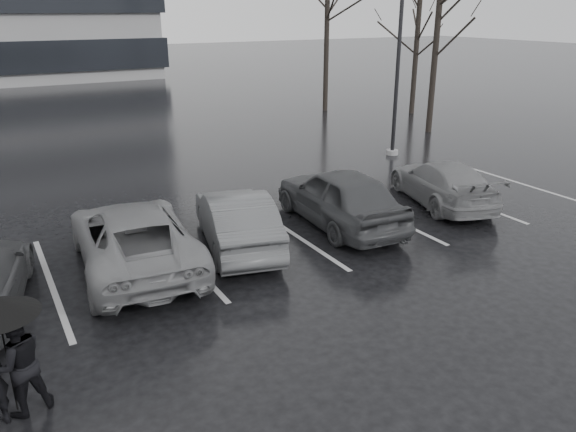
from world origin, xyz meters
The scene contains 11 objects.
ground centered at (0.00, 0.00, 0.00)m, with size 160.00×160.00×0.00m, color black.
car_main centered at (1.95, 2.41, 0.75)m, with size 1.77×4.41×1.50m, color black.
car_west_a centered at (-0.92, 2.40, 0.67)m, with size 1.41×4.04×1.33m, color #313234.
car_west_b centered at (-3.27, 2.48, 0.68)m, with size 2.27×4.92×1.37m, color #545457.
car_east centered at (5.43, 2.38, 0.61)m, with size 1.71×4.19×1.22m, color #545457.
pedestrian_right centered at (-5.85, -1.38, 0.77)m, with size 0.75×0.58×1.54m, color black.
lamp_post centered at (7.86, 7.49, 3.71)m, with size 0.44×0.44×8.09m.
stall_stripes centered at (-0.80, 2.50, 0.00)m, with size 19.72×5.00×0.00m.
tree_east centered at (12.00, 10.00, 4.00)m, with size 0.26×0.26×8.00m, color black.
tree_ne centered at (14.50, 14.00, 3.50)m, with size 0.26×0.26×7.00m, color black.
tree_north centered at (11.00, 17.00, 4.25)m, with size 0.26×0.26×8.50m, color black.
Camera 1 is at (-5.82, -8.67, 5.22)m, focal length 35.00 mm.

